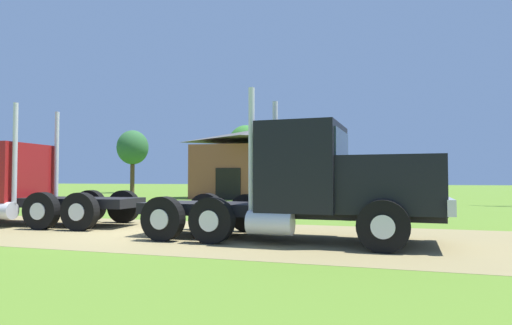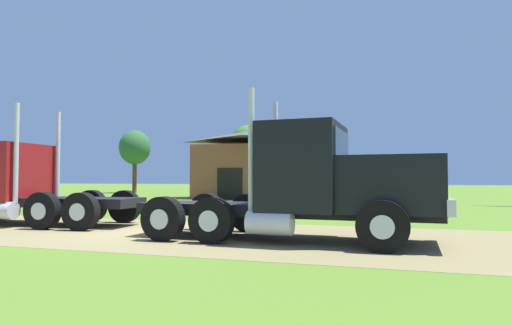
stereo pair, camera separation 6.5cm
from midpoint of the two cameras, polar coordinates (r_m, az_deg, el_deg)
The scene contains 8 objects.
ground_plane at distance 12.34m, azimuth -12.96°, elevation -8.81°, with size 200.00×200.00×0.00m, color #537724.
dirt_track at distance 12.34m, azimuth -12.96°, elevation -8.79°, with size 120.00×6.31×0.01m, color olive.
truck_foreground_white at distance 10.39m, azimuth 8.07°, elevation -2.92°, with size 7.33×2.87×3.50m.
truck_near_left at distance 16.36m, azimuth -29.35°, elevation -2.57°, with size 7.10×3.07×3.73m.
visitor_far_side at distance 15.90m, azimuth 13.96°, elevation -3.87°, with size 0.59×0.33×1.74m.
shed_building at distance 33.44m, azimuth -0.01°, elevation -0.30°, with size 9.40×7.39×5.21m.
tree_left at distance 47.59m, azimuth -15.67°, elevation 1.83°, with size 3.23×3.23×6.49m.
tree_mid at distance 47.96m, azimuth -1.39°, elevation 2.30°, with size 3.81×3.81×7.27m.
Camera 1 is at (6.14, -10.60, 1.45)m, focal length 30.99 mm.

